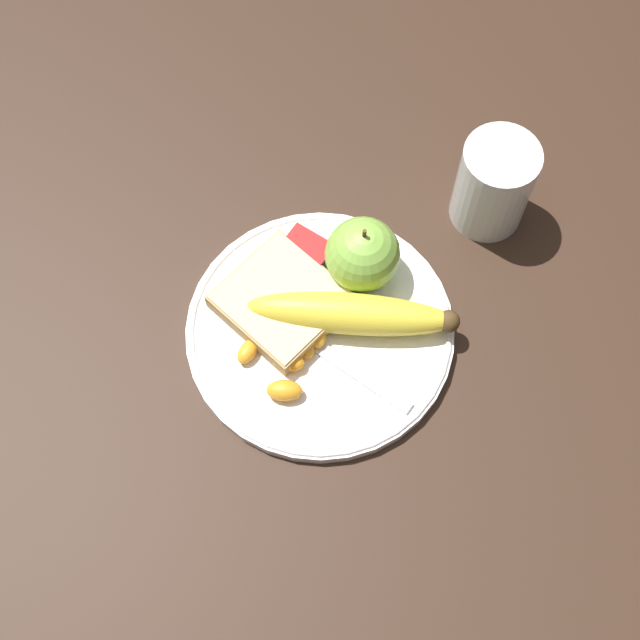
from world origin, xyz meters
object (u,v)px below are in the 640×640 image
at_px(banana, 353,314).
at_px(juice_glass, 493,186).
at_px(jam_packet, 306,253).
at_px(apple, 360,253).
at_px(fork, 312,343).
at_px(bread_slice, 283,301).
at_px(plate, 320,331).

bearing_deg(banana, juice_glass, -103.23).
height_order(banana, jam_packet, banana).
relative_size(juice_glass, banana, 0.53).
bearing_deg(apple, fork, 92.90).
height_order(juice_glass, banana, juice_glass).
height_order(banana, bread_slice, banana).
height_order(juice_glass, jam_packet, juice_glass).
bearing_deg(fork, apple, -84.52).
distance_m(bread_slice, jam_packet, 0.05).
relative_size(bread_slice, fork, 0.64).
xyz_separation_m(plate, jam_packet, (0.05, -0.05, 0.01)).
bearing_deg(plate, banana, -135.02).
relative_size(plate, banana, 1.34).
bearing_deg(juice_glass, fork, 74.03).
distance_m(bread_slice, fork, 0.05).
relative_size(juice_glass, fork, 0.54).
xyz_separation_m(bread_slice, jam_packet, (0.01, -0.05, -0.00)).
bearing_deg(apple, juice_glass, -117.05).
height_order(bread_slice, jam_packet, same).
bearing_deg(bread_slice, juice_glass, -117.82).
xyz_separation_m(bread_slice, fork, (-0.04, 0.02, -0.01)).
height_order(bread_slice, fork, bread_slice).
distance_m(plate, juice_glass, 0.22).
bearing_deg(bread_slice, banana, -161.67).
height_order(apple, banana, apple).
height_order(apple, bread_slice, apple).
height_order(plate, juice_glass, juice_glass).
bearing_deg(jam_packet, fork, 127.08).
height_order(plate, fork, fork).
bearing_deg(jam_packet, banana, 156.36).
xyz_separation_m(plate, juice_glass, (-0.06, -0.20, 0.04)).
bearing_deg(juice_glass, bread_slice, 62.18).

